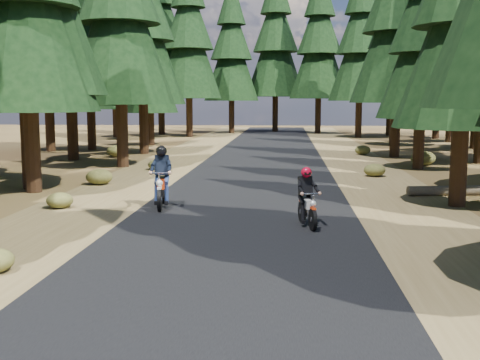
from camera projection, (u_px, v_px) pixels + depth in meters
name	position (u px, v px, depth m)	size (l,w,h in m)	color
ground	(235.00, 238.00, 13.39)	(120.00, 120.00, 0.00)	#4C311B
road	(249.00, 200.00, 18.33)	(6.00, 100.00, 0.01)	black
shoulder_l	(101.00, 199.00, 18.69)	(3.20, 100.00, 0.01)	brown
shoulder_r	(402.00, 202.00, 17.98)	(3.20, 100.00, 0.01)	brown
pine_forest	(267.00, 12.00, 33.15)	(34.59, 55.08, 16.32)	black
understory_shrubs	(294.00, 175.00, 22.42)	(16.60, 29.73, 0.69)	#474C1E
rider_lead	(307.00, 207.00, 14.51)	(0.82, 1.67, 1.43)	beige
rider_follow	(161.00, 187.00, 17.04)	(0.83, 2.02, 1.75)	#A42B0A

